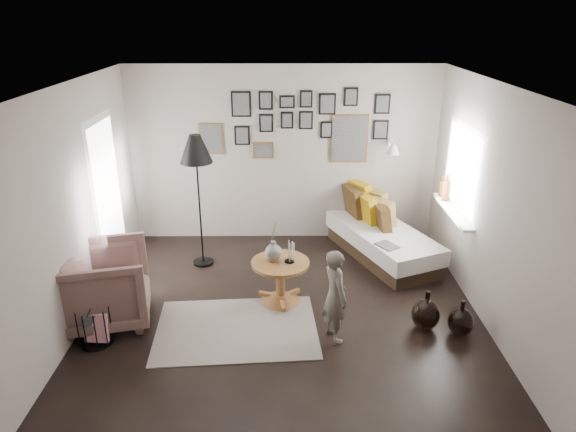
{
  "coord_description": "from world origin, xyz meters",
  "views": [
    {
      "loc": [
        0.01,
        -4.93,
        3.29
      ],
      "look_at": [
        0.05,
        0.5,
        1.1
      ],
      "focal_mm": 32.0,
      "sensor_mm": 36.0,
      "label": 1
    }
  ],
  "objects_px": {
    "floor_lamp": "(196,154)",
    "daybed": "(382,235)",
    "armchair": "(104,285)",
    "demijohn_small": "(461,322)",
    "child": "(335,296)",
    "pedestal_table": "(280,284)",
    "magazine_basket": "(94,325)",
    "vase": "(273,249)",
    "demijohn_large": "(426,314)"
  },
  "relations": [
    {
      "from": "floor_lamp",
      "to": "daybed",
      "type": "bearing_deg",
      "value": 6.02
    },
    {
      "from": "armchair",
      "to": "demijohn_small",
      "type": "height_order",
      "value": "armchair"
    },
    {
      "from": "daybed",
      "to": "demijohn_small",
      "type": "distance_m",
      "value": 2.06
    },
    {
      "from": "daybed",
      "to": "child",
      "type": "height_order",
      "value": "child"
    },
    {
      "from": "armchair",
      "to": "floor_lamp",
      "type": "relative_size",
      "value": 0.54
    },
    {
      "from": "pedestal_table",
      "to": "demijohn_small",
      "type": "distance_m",
      "value": 2.07
    },
    {
      "from": "armchair",
      "to": "magazine_basket",
      "type": "height_order",
      "value": "armchair"
    },
    {
      "from": "demijohn_small",
      "to": "magazine_basket",
      "type": "bearing_deg",
      "value": -178.34
    },
    {
      "from": "armchair",
      "to": "pedestal_table",
      "type": "bearing_deg",
      "value": -92.72
    },
    {
      "from": "vase",
      "to": "child",
      "type": "bearing_deg",
      "value": -49.12
    },
    {
      "from": "child",
      "to": "pedestal_table",
      "type": "bearing_deg",
      "value": 15.73
    },
    {
      "from": "daybed",
      "to": "floor_lamp",
      "type": "bearing_deg",
      "value": 162.78
    },
    {
      "from": "floor_lamp",
      "to": "demijohn_small",
      "type": "xyz_separation_m",
      "value": [
        3.04,
        -1.72,
        -1.41
      ]
    },
    {
      "from": "armchair",
      "to": "magazine_basket",
      "type": "bearing_deg",
      "value": 167.65
    },
    {
      "from": "floor_lamp",
      "to": "magazine_basket",
      "type": "distance_m",
      "value": 2.44
    },
    {
      "from": "demijohn_large",
      "to": "pedestal_table",
      "type": "bearing_deg",
      "value": 160.47
    },
    {
      "from": "pedestal_table",
      "to": "daybed",
      "type": "height_order",
      "value": "daybed"
    },
    {
      "from": "magazine_basket",
      "to": "demijohn_large",
      "type": "bearing_deg",
      "value": 3.76
    },
    {
      "from": "floor_lamp",
      "to": "child",
      "type": "xyz_separation_m",
      "value": [
        1.66,
        -1.77,
        -1.05
      ]
    },
    {
      "from": "vase",
      "to": "daybed",
      "type": "height_order",
      "value": "vase"
    },
    {
      "from": "armchair",
      "to": "demijohn_small",
      "type": "bearing_deg",
      "value": -108.02
    },
    {
      "from": "child",
      "to": "daybed",
      "type": "bearing_deg",
      "value": -45.21
    },
    {
      "from": "daybed",
      "to": "demijohn_large",
      "type": "bearing_deg",
      "value": -108.27
    },
    {
      "from": "pedestal_table",
      "to": "armchair",
      "type": "height_order",
      "value": "armchair"
    },
    {
      "from": "daybed",
      "to": "demijohn_small",
      "type": "bearing_deg",
      "value": -98.78
    },
    {
      "from": "armchair",
      "to": "demijohn_large",
      "type": "distance_m",
      "value": 3.58
    },
    {
      "from": "vase",
      "to": "demijohn_large",
      "type": "xyz_separation_m",
      "value": [
        1.68,
        -0.59,
        -0.51
      ]
    },
    {
      "from": "daybed",
      "to": "child",
      "type": "xyz_separation_m",
      "value": [
        -0.86,
        -2.04,
        0.22
      ]
    },
    {
      "from": "pedestal_table",
      "to": "child",
      "type": "relative_size",
      "value": 0.66
    },
    {
      "from": "vase",
      "to": "armchair",
      "type": "distance_m",
      "value": 1.93
    },
    {
      "from": "floor_lamp",
      "to": "demijohn_small",
      "type": "bearing_deg",
      "value": -29.54
    },
    {
      "from": "pedestal_table",
      "to": "demijohn_large",
      "type": "bearing_deg",
      "value": -19.53
    },
    {
      "from": "armchair",
      "to": "magazine_basket",
      "type": "relative_size",
      "value": 2.28
    },
    {
      "from": "pedestal_table",
      "to": "demijohn_small",
      "type": "height_order",
      "value": "pedestal_table"
    },
    {
      "from": "floor_lamp",
      "to": "demijohn_large",
      "type": "height_order",
      "value": "floor_lamp"
    },
    {
      "from": "demijohn_large",
      "to": "child",
      "type": "xyz_separation_m",
      "value": [
        -1.03,
        -0.17,
        0.34
      ]
    },
    {
      "from": "pedestal_table",
      "to": "magazine_basket",
      "type": "bearing_deg",
      "value": -157.67
    },
    {
      "from": "daybed",
      "to": "demijohn_large",
      "type": "xyz_separation_m",
      "value": [
        0.16,
        -1.87,
        -0.12
      ]
    },
    {
      "from": "magazine_basket",
      "to": "demijohn_large",
      "type": "distance_m",
      "value": 3.56
    },
    {
      "from": "pedestal_table",
      "to": "armchair",
      "type": "distance_m",
      "value": 2.0
    },
    {
      "from": "floor_lamp",
      "to": "magazine_basket",
      "type": "xyz_separation_m",
      "value": [
        -0.87,
        -1.83,
        -1.36
      ]
    },
    {
      "from": "magazine_basket",
      "to": "child",
      "type": "height_order",
      "value": "child"
    },
    {
      "from": "demijohn_small",
      "to": "child",
      "type": "distance_m",
      "value": 1.42
    },
    {
      "from": "child",
      "to": "armchair",
      "type": "bearing_deg",
      "value": 59.43
    },
    {
      "from": "pedestal_table",
      "to": "vase",
      "type": "relative_size",
      "value": 1.4
    },
    {
      "from": "magazine_basket",
      "to": "daybed",
      "type": "bearing_deg",
      "value": 31.79
    },
    {
      "from": "demijohn_large",
      "to": "demijohn_small",
      "type": "distance_m",
      "value": 0.37
    },
    {
      "from": "magazine_basket",
      "to": "demijohn_large",
      "type": "xyz_separation_m",
      "value": [
        3.55,
        0.23,
        -0.03
      ]
    },
    {
      "from": "pedestal_table",
      "to": "child",
      "type": "xyz_separation_m",
      "value": [
        0.58,
        -0.74,
        0.27
      ]
    },
    {
      "from": "pedestal_table",
      "to": "demijohn_large",
      "type": "xyz_separation_m",
      "value": [
        1.6,
        -0.57,
        -0.07
      ]
    }
  ]
}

